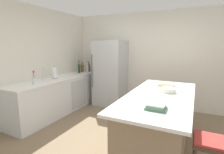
{
  "coord_description": "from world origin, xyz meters",
  "views": [
    {
      "loc": [
        1.0,
        -2.58,
        1.69
      ],
      "look_at": [
        -0.68,
        0.86,
        1.0
      ],
      "focal_mm": 27.86,
      "sensor_mm": 36.0,
      "label": 1
    }
  ],
  "objects_px": {
    "cookbook_stack": "(156,107)",
    "flower_vase": "(34,79)",
    "paper_towel_roll": "(55,73)",
    "wine_bottle": "(79,68)",
    "refrigerator": "(110,73)",
    "gin_bottle": "(79,68)",
    "bar_stool": "(210,150)",
    "olive_oil_bottle": "(87,67)",
    "vinegar_bottle": "(89,67)",
    "sink_faucet": "(43,74)",
    "soda_bottle": "(87,68)",
    "cutting_board": "(166,86)",
    "kitchen_island": "(159,122)",
    "whiskey_bottle": "(82,68)",
    "mixing_bowl": "(168,90)"
  },
  "relations": [
    {
      "from": "olive_oil_bottle",
      "to": "mixing_bowl",
      "type": "height_order",
      "value": "olive_oil_bottle"
    },
    {
      "from": "sink_faucet",
      "to": "vinegar_bottle",
      "type": "relative_size",
      "value": 0.94
    },
    {
      "from": "paper_towel_roll",
      "to": "olive_oil_bottle",
      "type": "bearing_deg",
      "value": 91.27
    },
    {
      "from": "whiskey_bottle",
      "to": "wine_bottle",
      "type": "xyz_separation_m",
      "value": [
        0.03,
        -0.2,
        0.02
      ]
    },
    {
      "from": "gin_bottle",
      "to": "mixing_bowl",
      "type": "bearing_deg",
      "value": -25.44
    },
    {
      "from": "soda_bottle",
      "to": "whiskey_bottle",
      "type": "bearing_deg",
      "value": -144.51
    },
    {
      "from": "paper_towel_roll",
      "to": "wine_bottle",
      "type": "distance_m",
      "value": 0.97
    },
    {
      "from": "flower_vase",
      "to": "gin_bottle",
      "type": "xyz_separation_m",
      "value": [
        -0.13,
        1.73,
        0.04
      ]
    },
    {
      "from": "sink_faucet",
      "to": "cookbook_stack",
      "type": "distance_m",
      "value": 2.85
    },
    {
      "from": "bar_stool",
      "to": "cookbook_stack",
      "type": "distance_m",
      "value": 0.73
    },
    {
      "from": "vinegar_bottle",
      "to": "cookbook_stack",
      "type": "distance_m",
      "value": 3.59
    },
    {
      "from": "gin_bottle",
      "to": "cookbook_stack",
      "type": "bearing_deg",
      "value": -38.61
    },
    {
      "from": "whiskey_bottle",
      "to": "mixing_bowl",
      "type": "bearing_deg",
      "value": -27.33
    },
    {
      "from": "bar_stool",
      "to": "mixing_bowl",
      "type": "height_order",
      "value": "mixing_bowl"
    },
    {
      "from": "bar_stool",
      "to": "sink_faucet",
      "type": "xyz_separation_m",
      "value": [
        -3.34,
        0.8,
        0.49
      ]
    },
    {
      "from": "kitchen_island",
      "to": "sink_faucet",
      "type": "bearing_deg",
      "value": 177.13
    },
    {
      "from": "olive_oil_bottle",
      "to": "vinegar_bottle",
      "type": "bearing_deg",
      "value": -38.7
    },
    {
      "from": "kitchen_island",
      "to": "bar_stool",
      "type": "bearing_deg",
      "value": -44.47
    },
    {
      "from": "cookbook_stack",
      "to": "cutting_board",
      "type": "height_order",
      "value": "cookbook_stack"
    },
    {
      "from": "soda_bottle",
      "to": "whiskey_bottle",
      "type": "distance_m",
      "value": 0.15
    },
    {
      "from": "kitchen_island",
      "to": "cookbook_stack",
      "type": "height_order",
      "value": "cookbook_stack"
    },
    {
      "from": "kitchen_island",
      "to": "whiskey_bottle",
      "type": "distance_m",
      "value": 3.13
    },
    {
      "from": "olive_oil_bottle",
      "to": "mixing_bowl",
      "type": "relative_size",
      "value": 1.21
    },
    {
      "from": "paper_towel_roll",
      "to": "whiskey_bottle",
      "type": "xyz_separation_m",
      "value": [
        -0.02,
        1.17,
        -0.02
      ]
    },
    {
      "from": "whiskey_bottle",
      "to": "cookbook_stack",
      "type": "distance_m",
      "value": 3.55
    },
    {
      "from": "gin_bottle",
      "to": "wine_bottle",
      "type": "distance_m",
      "value": 0.14
    },
    {
      "from": "olive_oil_bottle",
      "to": "sink_faucet",
      "type": "bearing_deg",
      "value": -90.56
    },
    {
      "from": "paper_towel_roll",
      "to": "wine_bottle",
      "type": "relative_size",
      "value": 0.88
    },
    {
      "from": "soda_bottle",
      "to": "flower_vase",
      "type": "bearing_deg",
      "value": -91.1
    },
    {
      "from": "kitchen_island",
      "to": "vinegar_bottle",
      "type": "relative_size",
      "value": 6.98
    },
    {
      "from": "vinegar_bottle",
      "to": "soda_bottle",
      "type": "height_order",
      "value": "vinegar_bottle"
    },
    {
      "from": "cookbook_stack",
      "to": "flower_vase",
      "type": "bearing_deg",
      "value": 169.87
    },
    {
      "from": "vinegar_bottle",
      "to": "whiskey_bottle",
      "type": "xyz_separation_m",
      "value": [
        -0.12,
        -0.19,
        -0.01
      ]
    },
    {
      "from": "flower_vase",
      "to": "soda_bottle",
      "type": "height_order",
      "value": "soda_bottle"
    },
    {
      "from": "mixing_bowl",
      "to": "vinegar_bottle",
      "type": "bearing_deg",
      "value": 148.5
    },
    {
      "from": "refrigerator",
      "to": "bar_stool",
      "type": "xyz_separation_m",
      "value": [
        2.42,
        -2.39,
        -0.35
      ]
    },
    {
      "from": "soda_bottle",
      "to": "cutting_board",
      "type": "height_order",
      "value": "soda_bottle"
    },
    {
      "from": "refrigerator",
      "to": "cookbook_stack",
      "type": "relative_size",
      "value": 7.2
    },
    {
      "from": "paper_towel_roll",
      "to": "refrigerator",
      "type": "bearing_deg",
      "value": 55.65
    },
    {
      "from": "paper_towel_roll",
      "to": "wine_bottle",
      "type": "bearing_deg",
      "value": 89.39
    },
    {
      "from": "kitchen_island",
      "to": "sink_faucet",
      "type": "height_order",
      "value": "sink_faucet"
    },
    {
      "from": "flower_vase",
      "to": "paper_towel_roll",
      "type": "relative_size",
      "value": 0.93
    },
    {
      "from": "sink_faucet",
      "to": "wine_bottle",
      "type": "xyz_separation_m",
      "value": [
        0.06,
        1.27,
        -0.02
      ]
    },
    {
      "from": "paper_towel_roll",
      "to": "cookbook_stack",
      "type": "relative_size",
      "value": 1.23
    },
    {
      "from": "olive_oil_bottle",
      "to": "cutting_board",
      "type": "xyz_separation_m",
      "value": [
        2.63,
        -1.25,
        -0.07
      ]
    },
    {
      "from": "refrigerator",
      "to": "vinegar_bottle",
      "type": "bearing_deg",
      "value": 173.98
    },
    {
      "from": "kitchen_island",
      "to": "sink_faucet",
      "type": "distance_m",
      "value": 2.72
    },
    {
      "from": "flower_vase",
      "to": "paper_towel_roll",
      "type": "xyz_separation_m",
      "value": [
        -0.06,
        0.65,
        0.04
      ]
    },
    {
      "from": "kitchen_island",
      "to": "whiskey_bottle",
      "type": "relative_size",
      "value": 7.45
    },
    {
      "from": "olive_oil_bottle",
      "to": "cutting_board",
      "type": "distance_m",
      "value": 2.91
    }
  ]
}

